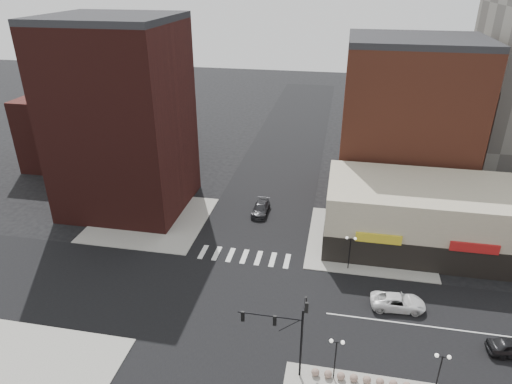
# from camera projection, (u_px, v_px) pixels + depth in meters

# --- Properties ---
(ground) EXTENTS (240.00, 240.00, 0.00)m
(ground) POSITION_uv_depth(u_px,v_px,m) (228.00, 301.00, 46.89)
(ground) COLOR black
(ground) RESTS_ON ground
(road_ew) EXTENTS (200.00, 14.00, 0.02)m
(road_ew) POSITION_uv_depth(u_px,v_px,m) (228.00, 301.00, 46.88)
(road_ew) COLOR black
(road_ew) RESTS_ON ground
(road_ns) EXTENTS (14.00, 200.00, 0.02)m
(road_ns) POSITION_uv_depth(u_px,v_px,m) (228.00, 301.00, 46.88)
(road_ns) COLOR black
(road_ns) RESTS_ON ground
(sidewalk_nw) EXTENTS (15.00, 15.00, 0.12)m
(sidewalk_nw) POSITION_uv_depth(u_px,v_px,m) (151.00, 219.00, 62.14)
(sidewalk_nw) COLOR gray
(sidewalk_nw) RESTS_ON ground
(sidewalk_ne) EXTENTS (15.00, 15.00, 0.12)m
(sidewalk_ne) POSITION_uv_depth(u_px,v_px,m) (369.00, 241.00, 57.17)
(sidewalk_ne) COLOR gray
(sidewalk_ne) RESTS_ON ground
(building_nw) EXTENTS (16.00, 15.00, 25.00)m
(building_nw) POSITION_uv_depth(u_px,v_px,m) (122.00, 121.00, 60.98)
(building_nw) COLOR #391512
(building_nw) RESTS_ON ground
(building_nw_low) EXTENTS (20.00, 18.00, 12.00)m
(building_nw_low) POSITION_uv_depth(u_px,v_px,m) (97.00, 126.00, 79.73)
(building_nw_low) COLOR #391512
(building_nw_low) RESTS_ON ground
(building_ne_midrise) EXTENTS (18.00, 15.00, 22.00)m
(building_ne_midrise) POSITION_uv_depth(u_px,v_px,m) (406.00, 123.00, 64.84)
(building_ne_midrise) COLOR brown
(building_ne_midrise) RESTS_ON ground
(building_ne_row) EXTENTS (24.20, 12.20, 8.00)m
(building_ne_row) POSITION_uv_depth(u_px,v_px,m) (426.00, 221.00, 55.08)
(building_ne_row) COLOR #BCAF95
(building_ne_row) RESTS_ON ground
(traffic_signal) EXTENTS (5.59, 3.09, 7.77)m
(traffic_signal) POSITION_uv_depth(u_px,v_px,m) (290.00, 326.00, 36.57)
(traffic_signal) COLOR black
(traffic_signal) RESTS_ON ground
(street_lamp_se_a) EXTENTS (1.22, 0.32, 4.16)m
(street_lamp_se_a) POSITION_uv_depth(u_px,v_px,m) (336.00, 349.00, 36.50)
(street_lamp_se_a) COLOR black
(street_lamp_se_a) RESTS_ON sidewalk_se
(street_lamp_se_b) EXTENTS (1.22, 0.32, 4.16)m
(street_lamp_se_b) POSITION_uv_depth(u_px,v_px,m) (441.00, 364.00, 35.14)
(street_lamp_se_b) COLOR black
(street_lamp_se_b) RESTS_ON sidewalk_se
(street_lamp_ne) EXTENTS (1.22, 0.32, 4.16)m
(street_lamp_ne) POSITION_uv_depth(u_px,v_px,m) (350.00, 244.00, 50.45)
(street_lamp_ne) COLOR black
(street_lamp_ne) RESTS_ON sidewalk_ne
(bollard_row) EXTENTS (10.12, 0.67, 0.67)m
(bollard_row) POSITION_uv_depth(u_px,v_px,m) (373.00, 381.00, 37.20)
(bollard_row) COLOR #8E6C62
(bollard_row) RESTS_ON sidewalk_se
(white_suv) EXTENTS (5.54, 2.86, 1.49)m
(white_suv) POSITION_uv_depth(u_px,v_px,m) (398.00, 302.00, 45.62)
(white_suv) COLOR silver
(white_suv) RESTS_ON ground
(dark_sedan_north) EXTENTS (2.09, 5.14, 1.49)m
(dark_sedan_north) POSITION_uv_depth(u_px,v_px,m) (261.00, 209.00, 63.45)
(dark_sedan_north) COLOR black
(dark_sedan_north) RESTS_ON ground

